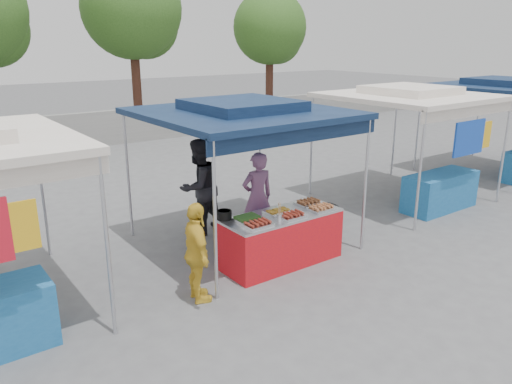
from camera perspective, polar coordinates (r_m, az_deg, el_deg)
ground_plane at (r=8.43m, az=2.44°, el=-7.81°), size 80.00×80.00×0.00m
back_wall at (r=17.87m, az=-20.30°, el=6.47°), size 40.00×0.25×1.20m
main_canopy at (r=8.51m, az=-1.49°, el=9.12°), size 3.20×3.20×2.57m
neighbor_stall_right at (r=11.54m, az=18.52°, el=6.46°), size 3.20×3.20×2.57m
tree_2 at (r=21.15m, az=-13.68°, el=19.26°), size 3.86×3.86×6.64m
tree_3 at (r=24.26m, az=1.79°, el=17.94°), size 3.44×3.36×5.78m
vendor_table at (r=8.19m, az=2.91°, el=-5.34°), size 2.00×0.80×0.85m
food_tray_fl at (r=7.49m, az=0.23°, el=-3.73°), size 0.42×0.30×0.07m
food_tray_fm at (r=7.87m, az=4.10°, el=-2.74°), size 0.42×0.30×0.07m
food_tray_fr at (r=8.26m, az=7.45°, el=-1.87°), size 0.42×0.30×0.07m
food_tray_bl at (r=7.74m, az=-1.02°, el=-3.04°), size 0.42×0.30×0.07m
food_tray_bm at (r=8.06m, az=2.52°, el=-2.23°), size 0.42×0.30×0.07m
food_tray_br at (r=8.52m, az=5.99°, el=-1.24°), size 0.42×0.30×0.07m
cooking_pot at (r=7.81m, az=-3.66°, el=-2.62°), size 0.24×0.24×0.14m
skewer_cup at (r=7.73m, az=2.70°, el=-2.95°), size 0.08×0.08×0.11m
wok_burner at (r=9.02m, az=8.09°, el=-3.17°), size 0.46×0.46×0.77m
crate_left at (r=8.64m, az=-1.33°, el=-6.10°), size 0.48×0.34×0.29m
crate_right at (r=8.96m, az=1.29°, el=-5.17°), size 0.52×0.37×0.31m
crate_stacked at (r=8.84m, az=1.31°, el=-3.30°), size 0.52×0.36×0.31m
vendor_woman at (r=8.96m, az=0.16°, el=-0.61°), size 0.65×0.48×1.65m
helper_man at (r=9.35m, az=-6.53°, el=0.58°), size 1.04×0.91×1.82m
customer_person at (r=6.96m, az=-6.76°, el=-6.94°), size 0.53×0.90×1.45m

